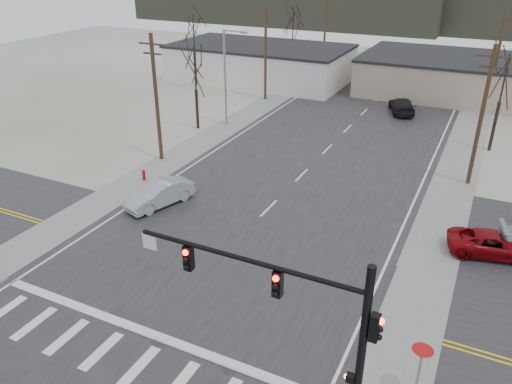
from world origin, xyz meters
TOP-DOWN VIEW (x-y plane):
  - ground at (0.00, 0.00)m, footprint 140.00×140.00m
  - main_road at (0.00, 15.00)m, footprint 18.00×110.00m
  - cross_road at (0.00, 0.00)m, footprint 90.00×10.00m
  - sidewalk_left at (-10.60, 20.00)m, footprint 3.00×90.00m
  - sidewalk_right at (10.60, 20.00)m, footprint 3.00×90.00m
  - traffic_signal_mast at (7.89, -6.20)m, footprint 8.95×0.43m
  - fire_hydrant at (-10.20, 8.00)m, footprint 0.24×0.24m
  - yield_sign at (11.50, -3.50)m, footprint 0.80×0.80m
  - building_left_far at (-16.00, 40.00)m, footprint 22.30×12.30m
  - building_right_far at (10.00, 44.00)m, footprint 26.30×14.30m
  - upole_left_b at (-11.50, 12.00)m, footprint 2.20×0.30m
  - upole_left_c at (-11.50, 32.00)m, footprint 2.20×0.30m
  - upole_left_d at (-11.50, 52.00)m, footprint 2.20×0.30m
  - upole_right_a at (11.50, 18.00)m, footprint 2.20×0.30m
  - upole_right_b at (11.50, 40.00)m, footprint 2.20×0.30m
  - streetlight_main at (-10.80, 22.00)m, footprint 2.40×0.25m
  - tree_left_near at (-13.00, 20.00)m, footprint 3.30×3.30m
  - tree_right_mid at (12.50, 26.00)m, footprint 3.74×3.74m
  - tree_left_far at (-14.00, 46.00)m, footprint 3.96×3.96m
  - tree_left_mid at (-22.00, 34.00)m, footprint 3.96×3.96m
  - hill_left at (-35.00, 92.00)m, footprint 70.00×18.00m
  - sedan_crossing at (-6.78, 5.29)m, footprint 3.13×5.12m
  - car_far_a at (3.53, 33.50)m, footprint 3.80×5.67m
  - car_far_b at (-6.68, 47.14)m, footprint 2.44×4.18m
  - car_parked_red at (13.59, 8.50)m, footprint 5.25×3.27m

SIDE VIEW (x-z plane):
  - ground at x=0.00m, z-range 0.00..0.00m
  - cross_road at x=0.00m, z-range 0.00..0.04m
  - main_road at x=0.00m, z-range 0.00..0.05m
  - sidewalk_left at x=-10.60m, z-range 0.00..0.06m
  - sidewalk_right at x=10.60m, z-range 0.00..0.06m
  - fire_hydrant at x=-10.20m, z-range 0.02..0.89m
  - car_parked_red at x=13.59m, z-range 0.03..1.39m
  - car_far_b at x=-6.68m, z-range 0.05..1.38m
  - car_far_a at x=3.53m, z-range 0.05..1.57m
  - sedan_crossing at x=-6.78m, z-range 0.05..1.64m
  - yield_sign at x=11.50m, z-range 0.89..3.24m
  - building_right_far at x=10.00m, z-range 0.00..4.30m
  - building_left_far at x=-16.00m, z-range 0.01..4.51m
  - hill_left at x=-35.00m, z-range 0.00..7.00m
  - traffic_signal_mast at x=7.89m, z-range 1.07..8.27m
  - streetlight_main at x=-10.80m, z-range 0.59..9.59m
  - upole_left_b at x=-11.50m, z-range 0.22..10.22m
  - upole_left_c at x=-11.50m, z-range 0.22..10.22m
  - upole_left_d at x=-11.50m, z-range 0.22..10.22m
  - upole_right_a at x=11.50m, z-range 0.22..10.22m
  - upole_right_b at x=11.50m, z-range 0.22..10.22m
  - tree_left_near at x=-13.00m, z-range 1.55..8.90m
  - tree_right_mid at x=12.50m, z-range 1.77..10.10m
  - tree_left_far at x=-14.00m, z-range 1.87..10.69m
  - tree_left_mid at x=-22.00m, z-range 1.87..10.69m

